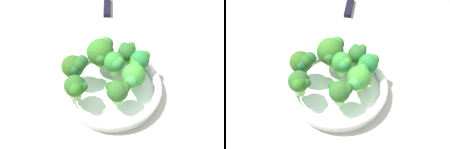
% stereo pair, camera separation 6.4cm
% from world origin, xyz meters
% --- Properties ---
extents(ground_plane, '(1.30, 1.30, 0.03)m').
position_xyz_m(ground_plane, '(0.00, 0.00, -0.01)').
color(ground_plane, '#A6A798').
extents(bowl, '(0.24, 0.24, 0.03)m').
position_xyz_m(bowl, '(0.01, -0.00, 0.02)').
color(bowl, white).
rests_on(bowl, ground_plane).
extents(broccoli_floret_0, '(0.05, 0.05, 0.05)m').
position_xyz_m(broccoli_floret_0, '(0.09, 0.02, 0.07)').
color(broccoli_floret_0, '#88CD67').
rests_on(broccoli_floret_0, bowl).
extents(broccoli_floret_1, '(0.05, 0.05, 0.06)m').
position_xyz_m(broccoli_floret_1, '(0.08, -0.03, 0.07)').
color(broccoli_floret_1, '#8CC56A').
rests_on(broccoli_floret_1, bowl).
extents(broccoli_floret_2, '(0.06, 0.06, 0.07)m').
position_xyz_m(broccoli_floret_2, '(-0.03, 0.08, 0.08)').
color(broccoli_floret_2, '#88CF66').
rests_on(broccoli_floret_2, bowl).
extents(broccoli_floret_3, '(0.05, 0.05, 0.06)m').
position_xyz_m(broccoli_floret_3, '(-0.02, -0.04, 0.07)').
color(broccoli_floret_3, '#A0D474').
rests_on(broccoli_floret_3, bowl).
extents(broccoli_floret_4, '(0.07, 0.05, 0.06)m').
position_xyz_m(broccoli_floret_4, '(0.03, -0.04, 0.07)').
color(broccoli_floret_4, '#9ED963').
rests_on(broccoli_floret_4, bowl).
extents(broccoli_floret_5, '(0.05, 0.05, 0.06)m').
position_xyz_m(broccoli_floret_5, '(0.04, 0.01, 0.07)').
color(broccoli_floret_5, '#8ACE5C').
rests_on(broccoli_floret_5, bowl).
extents(broccoli_floret_6, '(0.08, 0.07, 0.07)m').
position_xyz_m(broccoli_floret_6, '(0.04, 0.06, 0.08)').
color(broccoli_floret_6, '#77B058').
rests_on(broccoli_floret_6, bowl).
extents(broccoli_floret_7, '(0.05, 0.05, 0.07)m').
position_xyz_m(broccoli_floret_7, '(-0.08, 0.03, 0.08)').
color(broccoli_floret_7, '#A1D270').
rests_on(broccoli_floret_7, bowl).
extents(knife, '(0.23, 0.18, 0.01)m').
position_xyz_m(knife, '(0.23, 0.19, 0.01)').
color(knife, silver).
rests_on(knife, ground_plane).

